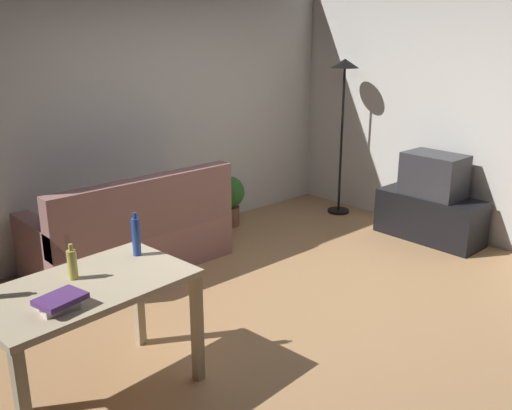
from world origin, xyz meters
TOP-DOWN VIEW (x-y plane):
  - ground_plane at (0.00, 0.00)m, footprint 5.20×4.40m
  - wall_rear at (0.00, 2.20)m, footprint 5.20×0.10m
  - wall_right at (2.60, 0.00)m, footprint 0.10×4.40m
  - couch at (-0.45, 1.59)m, footprint 1.80×0.84m
  - tv_stand at (2.25, 0.14)m, footprint 0.44×1.10m
  - tv at (2.25, 0.14)m, footprint 0.41×0.60m
  - torchiere_lamp at (2.25, 1.37)m, footprint 0.32×0.32m
  - desk at (-1.65, 0.03)m, footprint 1.25×0.80m
  - potted_plant at (0.96, 1.90)m, footprint 0.36×0.36m
  - bottle_squat at (-1.67, 0.14)m, footprint 0.06×0.06m
  - bottle_blue at (-1.20, 0.21)m, footprint 0.05×0.05m
  - book_stack at (-1.88, -0.16)m, footprint 0.27×0.22m

SIDE VIEW (x-z plane):
  - ground_plane at x=0.00m, z-range -0.02..0.00m
  - tv_stand at x=2.25m, z-range 0.00..0.48m
  - couch at x=-0.45m, z-range -0.15..0.77m
  - potted_plant at x=0.96m, z-range 0.05..0.62m
  - desk at x=-1.65m, z-range 0.27..1.03m
  - tv at x=2.25m, z-range 0.48..0.92m
  - book_stack at x=-1.88m, z-range 0.76..0.83m
  - bottle_squat at x=-1.67m, z-range 0.74..0.96m
  - bottle_blue at x=-1.20m, z-range 0.74..1.03m
  - wall_rear at x=0.00m, z-range 0.00..2.70m
  - wall_right at x=2.60m, z-range 0.00..2.70m
  - torchiere_lamp at x=2.25m, z-range 0.51..2.32m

